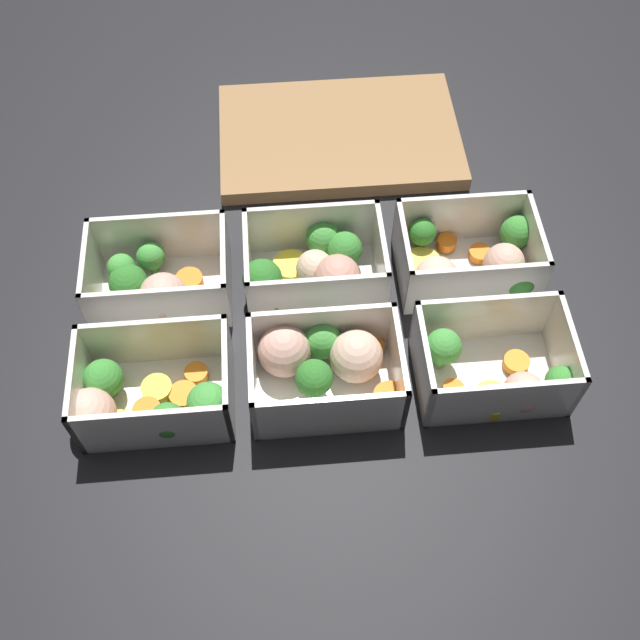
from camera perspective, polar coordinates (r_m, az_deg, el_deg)
ground_plane at (r=0.75m, az=0.00°, el=-0.99°), size 4.00×4.00×0.00m
container_near_left at (r=0.70m, az=-13.23°, el=-5.76°), size 0.16×0.10×0.07m
container_near_center at (r=0.70m, az=0.34°, el=-3.31°), size 0.15×0.11×0.07m
container_near_right at (r=0.71m, az=13.21°, el=-3.65°), size 0.14×0.11×0.07m
container_far_left at (r=0.77m, az=-12.50°, el=2.74°), size 0.15×0.11×0.07m
container_far_center at (r=0.76m, az=-0.45°, el=4.01°), size 0.14×0.10×0.07m
container_far_right at (r=0.78m, az=11.44°, el=4.51°), size 0.14×0.10×0.07m
cutting_board at (r=0.91m, az=1.48°, el=13.83°), size 0.28×0.18×0.02m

